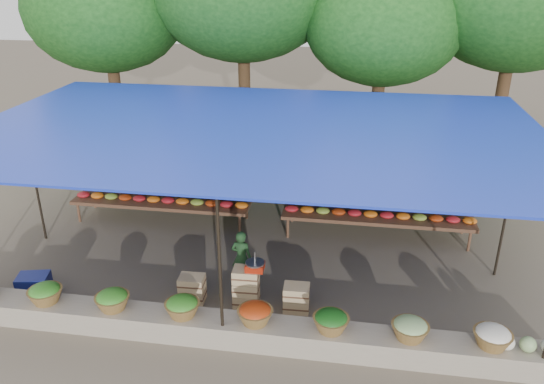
% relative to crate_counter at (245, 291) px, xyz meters
% --- Properties ---
extents(ground, '(60.00, 60.00, 0.00)m').
position_rel_crate_counter_xyz_m(ground, '(-0.12, 1.78, -0.31)').
color(ground, '#685B4D').
rests_on(ground, ground).
extents(stone_curb, '(10.60, 0.55, 0.40)m').
position_rel_crate_counter_xyz_m(stone_curb, '(-0.12, -0.97, -0.11)').
color(stone_curb, gray).
rests_on(stone_curb, ground).
extents(stall_canopy, '(10.80, 6.60, 2.82)m').
position_rel_crate_counter_xyz_m(stall_canopy, '(-0.12, 1.86, 2.36)').
color(stall_canopy, black).
rests_on(stall_canopy, ground).
extents(produce_baskets, '(8.98, 0.58, 0.34)m').
position_rel_crate_counter_xyz_m(produce_baskets, '(-0.22, -0.97, 0.25)').
color(produce_baskets, brown).
rests_on(produce_baskets, stone_curb).
extents(netting_backdrop, '(10.60, 0.06, 2.50)m').
position_rel_crate_counter_xyz_m(netting_backdrop, '(-0.12, 4.93, 0.94)').
color(netting_backdrop, '#18441E').
rests_on(netting_backdrop, ground).
extents(tree_row, '(16.51, 5.50, 7.12)m').
position_rel_crate_counter_xyz_m(tree_row, '(0.38, 7.87, 4.39)').
color(tree_row, '#342113').
rests_on(tree_row, ground).
extents(fruit_table_left, '(4.21, 0.95, 0.93)m').
position_rel_crate_counter_xyz_m(fruit_table_left, '(-2.62, 3.13, 0.30)').
color(fruit_table_left, '#462F1C').
rests_on(fruit_table_left, ground).
extents(fruit_table_right, '(4.21, 0.95, 0.93)m').
position_rel_crate_counter_xyz_m(fruit_table_right, '(2.38, 3.13, 0.30)').
color(fruit_table_right, '#462F1C').
rests_on(fruit_table_right, ground).
extents(crate_counter, '(2.36, 0.36, 0.77)m').
position_rel_crate_counter_xyz_m(crate_counter, '(0.00, 0.00, 0.00)').
color(crate_counter, tan).
rests_on(crate_counter, ground).
extents(weighing_scale, '(0.34, 0.34, 0.36)m').
position_rel_crate_counter_xyz_m(weighing_scale, '(0.19, 0.00, 0.54)').
color(weighing_scale, '#AE220D').
rests_on(weighing_scale, crate_counter).
extents(vendor_seated, '(0.46, 0.34, 1.13)m').
position_rel_crate_counter_xyz_m(vendor_seated, '(-0.20, 0.69, 0.25)').
color(vendor_seated, '#1B3C1C').
rests_on(vendor_seated, ground).
extents(customer_left, '(0.83, 0.69, 1.57)m').
position_rel_crate_counter_xyz_m(customer_left, '(-2.74, 3.75, 0.47)').
color(customer_left, slate).
rests_on(customer_left, ground).
extents(customer_mid, '(1.10, 0.73, 1.58)m').
position_rel_crate_counter_xyz_m(customer_mid, '(0.64, 3.76, 0.48)').
color(customer_mid, slate).
rests_on(customer_mid, ground).
extents(customer_right, '(1.06, 0.61, 1.70)m').
position_rel_crate_counter_xyz_m(customer_right, '(2.77, 4.16, 0.54)').
color(customer_right, slate).
rests_on(customer_right, ground).
extents(blue_crate_back, '(0.64, 0.52, 0.34)m').
position_rel_crate_counter_xyz_m(blue_crate_back, '(-4.00, -0.17, -0.14)').
color(blue_crate_back, navy).
rests_on(blue_crate_back, ground).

